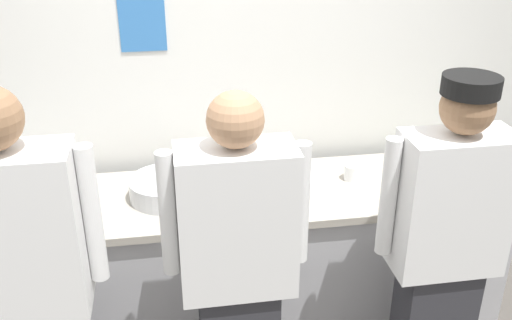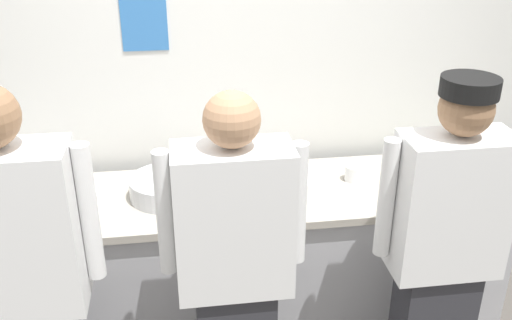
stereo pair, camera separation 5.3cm
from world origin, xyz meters
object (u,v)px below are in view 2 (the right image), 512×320
at_px(plate_stack_rear, 413,182).
at_px(ramekin_green_sauce, 2,195).
at_px(chef_center, 235,270).
at_px(mixing_bowl_steel, 167,187).
at_px(chef_near_left, 22,287).
at_px(chef_far_right, 443,249).
at_px(sheet_tray, 54,204).
at_px(deli_cup, 353,173).
at_px(squeeze_bottle_primary, 428,158).
at_px(plate_stack_front, 292,185).
at_px(ramekin_red_sauce, 250,174).
at_px(chefs_knife, 457,187).
at_px(ramekin_orange_sauce, 423,160).

xyz_separation_m(plate_stack_rear, ramekin_green_sauce, (-2.10, 0.19, -0.02)).
relative_size(chef_center, mixing_bowl_steel, 4.39).
xyz_separation_m(mixing_bowl_steel, ramekin_green_sauce, (-0.83, 0.08, -0.03)).
distance_m(chef_near_left, chef_far_right, 1.75).
bearing_deg(chef_near_left, chef_center, 3.87).
bearing_deg(sheet_tray, chef_far_right, -20.39).
relative_size(chef_far_right, sheet_tray, 4.06).
height_order(mixing_bowl_steel, deli_cup, mixing_bowl_steel).
relative_size(plate_stack_rear, mixing_bowl_steel, 0.64).
bearing_deg(squeeze_bottle_primary, deli_cup, -177.82).
bearing_deg(chef_near_left, squeeze_bottle_primary, 21.66).
bearing_deg(chef_far_right, deli_cup, 105.27).
bearing_deg(plate_stack_rear, plate_stack_front, 175.53).
bearing_deg(plate_stack_front, chef_center, -120.76).
height_order(squeeze_bottle_primary, ramekin_red_sauce, squeeze_bottle_primary).
bearing_deg(chef_far_right, ramekin_green_sauce, 159.63).
relative_size(ramekin_red_sauce, chefs_knife, 0.35).
height_order(chef_center, deli_cup, chef_center).
bearing_deg(squeeze_bottle_primary, ramekin_red_sauce, 174.86).
height_order(plate_stack_front, deli_cup, plate_stack_front).
distance_m(sheet_tray, chefs_knife, 2.08).
height_order(chef_center, mixing_bowl_steel, chef_center).
xyz_separation_m(chef_far_right, chefs_knife, (0.33, 0.55, -0.00)).
relative_size(chef_far_right, plate_stack_front, 6.74).
xyz_separation_m(mixing_bowl_steel, sheet_tray, (-0.56, -0.02, -0.04)).
xyz_separation_m(plate_stack_front, squeeze_bottle_primary, (0.78, 0.11, 0.05)).
height_order(mixing_bowl_steel, ramekin_orange_sauce, mixing_bowl_steel).
bearing_deg(chefs_knife, ramekin_red_sauce, 166.14).
relative_size(chef_center, sheet_tray, 4.04).
relative_size(squeeze_bottle_primary, ramekin_green_sauce, 2.38).
bearing_deg(chefs_knife, deli_cup, 162.96).
height_order(chef_near_left, sheet_tray, chef_near_left).
relative_size(chef_center, chef_far_right, 0.99).
xyz_separation_m(plate_stack_rear, sheet_tray, (-1.84, 0.09, -0.03)).
height_order(chef_center, chef_far_right, chef_far_right).
distance_m(plate_stack_front, deli_cup, 0.37).
height_order(ramekin_green_sauce, ramekin_orange_sauce, ramekin_green_sauce).
bearing_deg(chef_near_left, ramekin_green_sauce, 108.56).
bearing_deg(ramekin_orange_sauce, deli_cup, -162.95).
bearing_deg(chefs_knife, chef_center, -156.04).
bearing_deg(chef_center, squeeze_bottle_primary, 32.45).
relative_size(chef_near_left, plate_stack_front, 7.03).
relative_size(chef_near_left, ramekin_green_sauce, 21.09).
height_order(plate_stack_front, chefs_knife, plate_stack_front).
xyz_separation_m(plate_stack_rear, deli_cup, (-0.28, 0.15, 0.00)).
height_order(plate_stack_front, plate_stack_rear, plate_stack_front).
distance_m(plate_stack_front, ramekin_red_sauce, 0.28).
bearing_deg(ramekin_green_sauce, plate_stack_rear, -5.04).
xyz_separation_m(sheet_tray, ramekin_orange_sauce, (2.01, 0.20, 0.01)).
distance_m(mixing_bowl_steel, deli_cup, 1.00).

